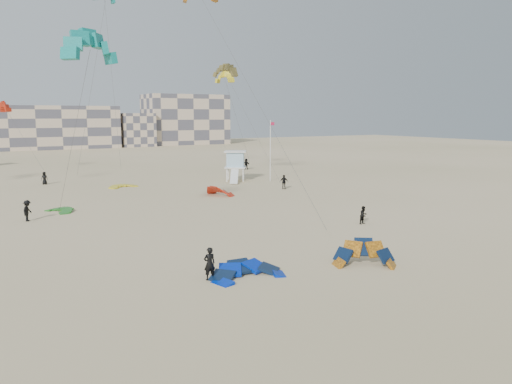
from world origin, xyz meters
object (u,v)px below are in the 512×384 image
kite_ground_orange (364,266)px  kitesurfer_main (209,264)px  kite_ground_blue (248,277)px  lifeguard_tower_near (236,166)px

kite_ground_orange → kitesurfer_main: 9.88m
kite_ground_blue → lifeguard_tower_near: lifeguard_tower_near is taller
kite_ground_blue → kitesurfer_main: kitesurfer_main is taller
kitesurfer_main → lifeguard_tower_near: bearing=-117.8°
kite_ground_orange → kitesurfer_main: (-9.55, 2.35, 0.96)m
kite_ground_orange → kitesurfer_main: size_ratio=2.03×
lifeguard_tower_near → kitesurfer_main: bearing=-88.3°
kitesurfer_main → lifeguard_tower_near: lifeguard_tower_near is taller
kite_ground_blue → kite_ground_orange: bearing=-10.6°
kite_ground_blue → kitesurfer_main: (-2.17, 0.61, 0.96)m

